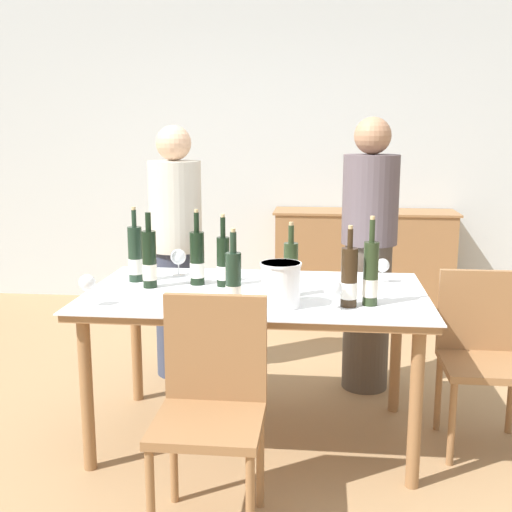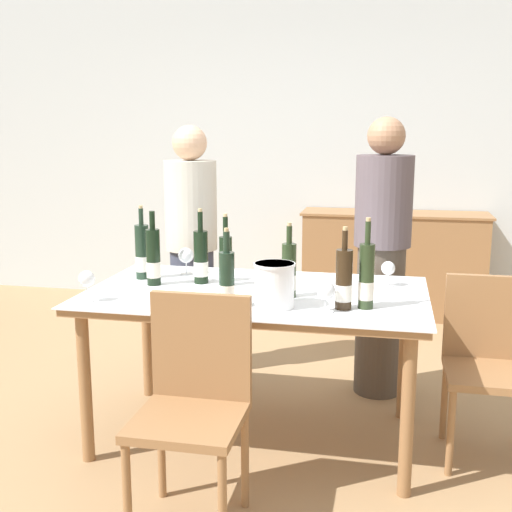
% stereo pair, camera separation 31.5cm
% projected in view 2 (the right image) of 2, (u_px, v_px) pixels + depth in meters
% --- Properties ---
extents(ground_plane, '(12.00, 12.00, 0.00)m').
position_uv_depth(ground_plane, '(256.00, 436.00, 3.34)').
color(ground_plane, '#A37F56').
extents(back_wall, '(8.00, 0.10, 2.80)m').
position_uv_depth(back_wall, '(319.00, 149.00, 5.70)').
color(back_wall, silver).
rests_on(back_wall, ground_plane).
extents(sideboard_cabinet, '(1.55, 0.46, 0.88)m').
position_uv_depth(sideboard_cabinet, '(393.00, 264.00, 5.47)').
color(sideboard_cabinet, '#996B42').
rests_on(sideboard_cabinet, ground_plane).
extents(dining_table, '(1.68, 0.99, 0.78)m').
position_uv_depth(dining_table, '(256.00, 306.00, 3.21)').
color(dining_table, '#996B42').
rests_on(dining_table, ground_plane).
extents(ice_bucket, '(0.19, 0.19, 0.20)m').
position_uv_depth(ice_bucket, '(274.00, 284.00, 2.89)').
color(ice_bucket, white).
rests_on(ice_bucket, dining_table).
extents(wine_bottle_0, '(0.07, 0.07, 0.41)m').
position_uv_depth(wine_bottle_0, '(366.00, 278.00, 2.87)').
color(wine_bottle_0, '#28381E').
rests_on(wine_bottle_0, dining_table).
extents(wine_bottle_1, '(0.07, 0.07, 0.37)m').
position_uv_depth(wine_bottle_1, '(226.00, 262.00, 3.29)').
color(wine_bottle_1, black).
rests_on(wine_bottle_1, dining_table).
extents(wine_bottle_2, '(0.08, 0.08, 0.39)m').
position_uv_depth(wine_bottle_2, '(201.00, 258.00, 3.34)').
color(wine_bottle_2, black).
rests_on(wine_bottle_2, dining_table).
extents(wine_bottle_3, '(0.08, 0.08, 0.37)m').
position_uv_depth(wine_bottle_3, '(344.00, 281.00, 2.86)').
color(wine_bottle_3, '#332314').
rests_on(wine_bottle_3, dining_table).
extents(wine_bottle_4, '(0.08, 0.08, 0.40)m').
position_uv_depth(wine_bottle_4, '(142.00, 253.00, 3.44)').
color(wine_bottle_4, '#1E3323').
rests_on(wine_bottle_4, dining_table).
extents(wine_bottle_5, '(0.07, 0.07, 0.39)m').
position_uv_depth(wine_bottle_5, '(153.00, 258.00, 3.30)').
color(wine_bottle_5, black).
rests_on(wine_bottle_5, dining_table).
extents(wine_bottle_6, '(0.07, 0.07, 0.36)m').
position_uv_depth(wine_bottle_6, '(289.00, 271.00, 3.07)').
color(wine_bottle_6, '#28381E').
rests_on(wine_bottle_6, dining_table).
extents(wine_bottle_7, '(0.07, 0.07, 0.37)m').
position_uv_depth(wine_bottle_7, '(227.00, 281.00, 2.88)').
color(wine_bottle_7, '#1E3323').
rests_on(wine_bottle_7, dining_table).
extents(wine_glass_0, '(0.07, 0.07, 0.13)m').
position_uv_depth(wine_glass_0, '(388.00, 269.00, 3.29)').
color(wine_glass_0, white).
rests_on(wine_glass_0, dining_table).
extents(wine_glass_1, '(0.08, 0.08, 0.14)m').
position_uv_depth(wine_glass_1, '(326.00, 292.00, 2.82)').
color(wine_glass_1, white).
rests_on(wine_glass_1, dining_table).
extents(wine_glass_2, '(0.08, 0.08, 0.15)m').
position_uv_depth(wine_glass_2, '(87.00, 280.00, 2.99)').
color(wine_glass_2, white).
rests_on(wine_glass_2, dining_table).
extents(wine_glass_3, '(0.09, 0.09, 0.15)m').
position_uv_depth(wine_glass_3, '(186.00, 256.00, 3.56)').
color(wine_glass_3, white).
rests_on(wine_glass_3, dining_table).
extents(chair_near_front, '(0.42, 0.42, 0.92)m').
position_uv_depth(chair_near_front, '(194.00, 394.00, 2.57)').
color(chair_near_front, '#996B42').
rests_on(chair_near_front, ground_plane).
extents(chair_right_end, '(0.42, 0.42, 0.87)m').
position_uv_depth(chair_right_end, '(489.00, 355.00, 3.10)').
color(chair_right_end, '#996B42').
rests_on(chair_right_end, ground_plane).
extents(person_host, '(0.33, 0.33, 1.60)m').
position_uv_depth(person_host, '(192.00, 251.00, 4.11)').
color(person_host, '#383F56').
rests_on(person_host, ground_plane).
extents(person_guest_left, '(0.33, 0.33, 1.65)m').
position_uv_depth(person_guest_left, '(382.00, 259.00, 3.77)').
color(person_guest_left, '#51473D').
rests_on(person_guest_left, ground_plane).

